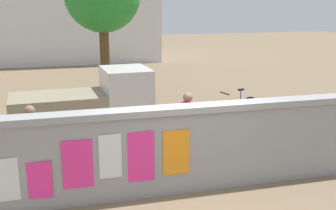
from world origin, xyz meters
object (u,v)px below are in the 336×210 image
bicycle_near (236,108)px  person_walking (32,137)px  person_bystander (188,120)px  auto_rickshaw_truck (90,106)px  motorcycle (225,126)px

bicycle_near → person_walking: person_walking is taller
person_walking → person_bystander: same height
person_walking → auto_rickshaw_truck: bearing=62.5°
auto_rickshaw_truck → person_walking: 2.92m
bicycle_near → person_walking: bearing=-151.0°
auto_rickshaw_truck → bicycle_near: auto_rickshaw_truck is taller
bicycle_near → motorcycle: bearing=-121.4°
motorcycle → person_bystander: size_ratio=1.16×
auto_rickshaw_truck → person_walking: auto_rickshaw_truck is taller
auto_rickshaw_truck → motorcycle: (3.31, -1.33, -0.44)m
auto_rickshaw_truck → person_bystander: size_ratio=2.27×
motorcycle → bicycle_near: 2.35m
auto_rickshaw_truck → person_walking: (-1.35, -2.59, 0.09)m
bicycle_near → person_walking: 6.75m
motorcycle → person_bystander: person_bystander is taller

